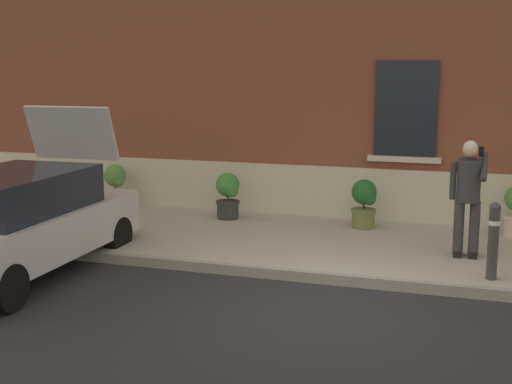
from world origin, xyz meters
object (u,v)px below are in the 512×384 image
object	(u,v)px
planter_terracotta	(116,185)
planter_charcoal	(228,195)
bollard_near_person	(493,238)
hatchback_car_silver	(19,220)
person_on_phone	(468,191)
planter_olive	(364,202)

from	to	relation	value
planter_terracotta	planter_charcoal	size ratio (longest dim) A/B	1.00
bollard_near_person	planter_terracotta	distance (m)	7.70
hatchback_car_silver	planter_terracotta	bearing A→B (deg)	100.69
person_on_phone	planter_terracotta	size ratio (longest dim) A/B	2.04
hatchback_car_silver	bollard_near_person	bearing A→B (deg)	11.90
planter_charcoal	planter_olive	world-z (taller)	same
bollard_near_person	planter_terracotta	size ratio (longest dim) A/B	1.22
person_on_phone	planter_olive	world-z (taller)	person_on_phone
planter_olive	bollard_near_person	bearing A→B (deg)	-49.38
planter_terracotta	planter_olive	xyz separation A→B (m)	(5.05, -0.31, 0.00)
hatchback_car_silver	planter_charcoal	bearing A→B (deg)	65.34
person_on_phone	planter_charcoal	bearing A→B (deg)	163.21
planter_olive	hatchback_car_silver	bearing A→B (deg)	-138.17
person_on_phone	planter_terracotta	distance (m)	7.06
hatchback_car_silver	planter_olive	size ratio (longest dim) A/B	4.77
hatchback_car_silver	bollard_near_person	size ratio (longest dim) A/B	3.92
hatchback_car_silver	planter_charcoal	size ratio (longest dim) A/B	4.77
hatchback_car_silver	planter_olive	distance (m)	5.74
hatchback_car_silver	planter_olive	xyz separation A→B (m)	(4.27, 3.82, -0.19)
hatchback_car_silver	person_on_phone	distance (m)	6.47
bollard_near_person	person_on_phone	bearing A→B (deg)	110.56
person_on_phone	planter_terracotta	xyz separation A→B (m)	(-6.81, 1.80, -0.55)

